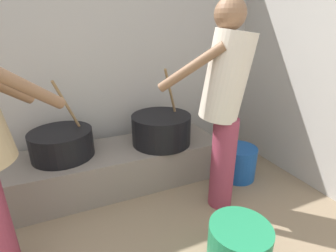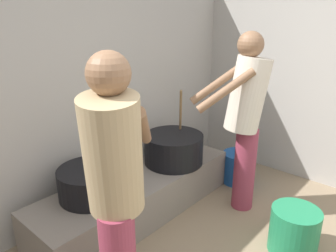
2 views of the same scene
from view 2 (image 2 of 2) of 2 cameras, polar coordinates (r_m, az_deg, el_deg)
The scene contains 8 objects.
block_enclosure_rear at distance 2.79m, azimuth -22.71°, elevation 3.04°, with size 5.10×0.20×2.14m, color #ADA8A0.
hearth_ledge at distance 3.06m, azimuth -5.26°, elevation -12.11°, with size 2.02×0.60×0.38m, color slate.
cooking_pot_main at distance 2.69m, azimuth -13.30°, elevation -9.59°, with size 0.53×0.53×0.69m.
cooking_pot_secondary at distance 3.18m, azimuth 1.00°, elevation -3.98°, with size 0.58×0.58×0.74m.
cook_in_tan_shirt at distance 1.74m, azimuth -9.34°, elevation -10.26°, with size 0.71×0.68×1.63m.
cook_in_cream_shirt at distance 2.93m, azimuth 13.54°, elevation 2.20°, with size 0.72×0.69×1.65m.
bucket_blue_plastic at distance 3.69m, azimuth 12.29°, elevation -7.13°, with size 0.35×0.35×0.34m, color #194C99.
bucket_green_plastic at distance 2.81m, azimuth 21.36°, elevation -16.83°, with size 0.37×0.37×0.37m, color #1E7A4C.
Camera 2 is at (-1.14, -0.06, 1.78)m, focal length 34.53 mm.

